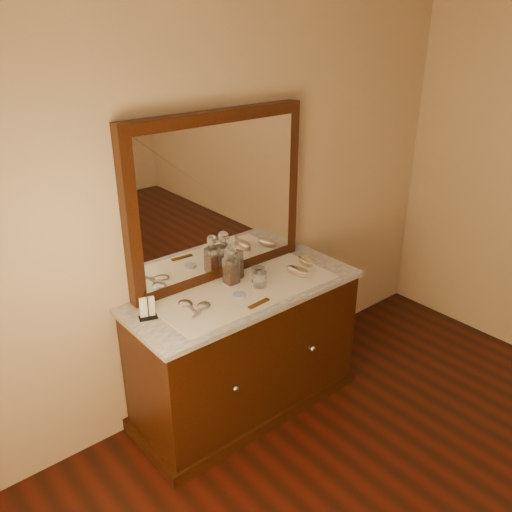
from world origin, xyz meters
The scene contains 18 objects.
dresser_cabinet centered at (0.00, 1.96, 0.41)m, with size 1.40×0.55×0.82m, color black.
dresser_plinth centered at (0.00, 1.96, 0.04)m, with size 1.46×0.59×0.08m, color black.
knob_left centered at (-0.30, 1.67, 0.45)m, with size 0.04×0.04×0.04m, color silver.
knob_right centered at (0.30, 1.67, 0.45)m, with size 0.04×0.04×0.04m, color silver.
marble_top centered at (0.00, 1.96, 0.83)m, with size 1.44×0.59×0.03m, color white.
mirror_frame centered at (0.00, 2.20, 1.35)m, with size 1.20×0.08×1.00m, color black.
mirror_glass centered at (0.00, 2.17, 1.35)m, with size 1.06×0.01×0.86m, color white.
lace_runner centered at (0.00, 1.94, 0.85)m, with size 1.10×0.45×0.00m, color silver.
pin_dish centered at (-0.08, 1.91, 0.86)m, with size 0.07×0.07×0.01m, color white.
comb centered at (-0.05, 1.76, 0.86)m, with size 0.15×0.03×0.01m, color brown.
napkin_rack centered at (-0.60, 2.03, 0.91)m, with size 0.11×0.09×0.15m.
decanter_left centered at (-0.02, 2.06, 0.95)m, with size 0.08×0.08×0.25m.
decanter_right centered at (0.04, 2.11, 0.96)m, with size 0.10×0.10×0.27m.
brush_near centered at (0.37, 1.89, 0.88)m, with size 0.10×0.17×0.04m.
brush_far centered at (0.51, 1.97, 0.87)m, with size 0.10×0.16×0.04m.
hand_mirror_outer centered at (-0.38, 2.00, 0.86)m, with size 0.08×0.20×0.02m.
hand_mirror_inner centered at (-0.32, 1.93, 0.86)m, with size 0.18×0.14×0.02m.
tumblers centered at (0.10, 1.95, 0.90)m, with size 0.11×0.14×0.09m.
Camera 1 is at (-1.71, -0.20, 2.33)m, focal length 37.15 mm.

